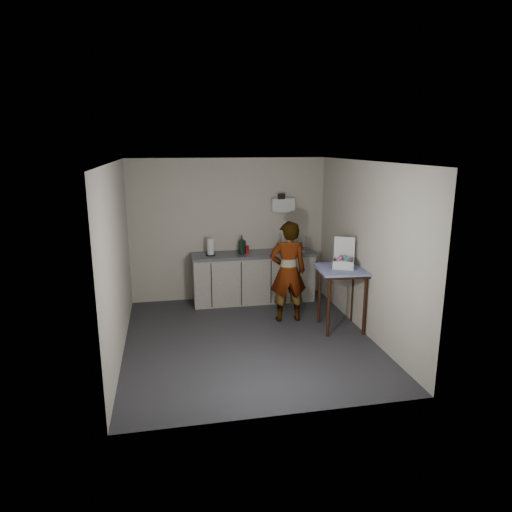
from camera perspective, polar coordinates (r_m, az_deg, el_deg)
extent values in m
plane|color=#29282D|center=(6.92, -0.93, -10.37)|extent=(4.00, 4.00, 0.00)
cube|color=beige|center=(8.42, -3.42, 3.29)|extent=(3.60, 0.02, 2.60)
cube|color=beige|center=(7.03, 13.53, 0.82)|extent=(0.02, 4.00, 2.60)
cube|color=beige|center=(6.43, -16.87, -0.60)|extent=(0.02, 4.00, 2.60)
cube|color=white|center=(6.32, -1.03, 11.64)|extent=(3.60, 4.00, 0.01)
cube|color=black|center=(8.53, -0.35, -5.32)|extent=(2.20, 0.52, 0.08)
cube|color=beige|center=(8.41, -0.35, -2.81)|extent=(2.20, 0.58, 0.86)
cube|color=#51525C|center=(8.29, -0.36, 0.21)|extent=(2.24, 0.62, 0.05)
cube|color=black|center=(8.02, -5.59, -3.69)|extent=(0.02, 0.01, 0.80)
cube|color=black|center=(8.09, -1.84, -3.49)|extent=(0.02, 0.01, 0.80)
cube|color=black|center=(8.19, 1.89, -3.27)|extent=(0.01, 0.01, 0.80)
cube|color=black|center=(8.32, 5.45, -3.04)|extent=(0.02, 0.01, 0.80)
cube|color=white|center=(8.47, 3.36, 6.44)|extent=(0.42, 0.16, 0.24)
cube|color=white|center=(8.54, 3.26, 5.55)|extent=(0.30, 0.06, 0.04)
cube|color=black|center=(8.36, 3.19, 7.44)|extent=(0.14, 0.02, 0.10)
cylinder|color=#34180B|center=(6.94, 9.06, -6.43)|extent=(0.05, 0.05, 0.91)
cylinder|color=#34180B|center=(7.11, 13.43, -6.15)|extent=(0.05, 0.05, 0.91)
cylinder|color=#34180B|center=(7.45, 7.93, -4.96)|extent=(0.05, 0.05, 0.91)
cylinder|color=#34180B|center=(7.61, 12.02, -4.75)|extent=(0.05, 0.05, 0.91)
cube|color=#34180B|center=(7.13, 10.78, -1.95)|extent=(0.72, 0.72, 0.04)
cube|color=#1A2D9C|center=(7.12, 10.79, -1.64)|extent=(0.82, 0.82, 0.03)
imported|color=#B2A593|center=(7.39, 4.02, -1.96)|extent=(0.63, 0.43, 1.66)
imported|color=black|center=(8.19, -1.79, 1.42)|extent=(0.13, 0.13, 0.33)
cylinder|color=red|center=(8.27, -1.16, 0.84)|extent=(0.07, 0.07, 0.14)
cylinder|color=black|center=(8.27, -1.51, 1.17)|extent=(0.07, 0.07, 0.23)
cylinder|color=black|center=(8.16, -5.69, 0.16)|extent=(0.17, 0.17, 0.02)
cylinder|color=white|center=(8.12, -5.72, 1.20)|extent=(0.12, 0.12, 0.29)
cube|color=white|center=(8.40, 4.43, 0.60)|extent=(0.44, 0.33, 0.02)
cylinder|color=white|center=(8.18, 3.38, 1.37)|extent=(0.01, 0.01, 0.29)
cylinder|color=white|center=(8.29, 6.04, 1.48)|extent=(0.01, 0.01, 0.29)
cylinder|color=white|center=(8.45, 2.89, 1.78)|extent=(0.01, 0.01, 0.29)
cylinder|color=white|center=(8.55, 5.47, 1.88)|extent=(0.01, 0.01, 0.29)
cylinder|color=white|center=(8.34, 3.72, 1.46)|extent=(0.06, 0.24, 0.24)
cylinder|color=white|center=(8.36, 4.30, 1.48)|extent=(0.06, 0.24, 0.24)
cylinder|color=white|center=(8.39, 4.88, 1.50)|extent=(0.06, 0.24, 0.24)
cube|color=white|center=(7.16, 10.85, -1.36)|extent=(0.42, 0.42, 0.01)
cube|color=white|center=(7.00, 10.83, -1.17)|extent=(0.29, 0.14, 0.12)
cube|color=white|center=(7.29, 10.92, -0.56)|extent=(0.29, 0.14, 0.12)
cube|color=white|center=(7.15, 9.65, -0.80)|extent=(0.14, 0.29, 0.12)
cube|color=white|center=(7.14, 12.10, -0.93)|extent=(0.14, 0.29, 0.12)
cube|color=white|center=(7.25, 11.00, 1.12)|extent=(0.30, 0.14, 0.32)
cylinder|color=silver|center=(7.15, 10.87, -0.86)|extent=(0.21, 0.21, 0.12)
sphere|color=#D54E98|center=(7.09, 10.46, -0.29)|extent=(0.07, 0.07, 0.07)
sphere|color=#568AE9|center=(7.08, 11.32, -0.35)|extent=(0.07, 0.07, 0.07)
sphere|color=#4FC061|center=(7.18, 10.92, -0.14)|extent=(0.07, 0.07, 0.07)
sphere|color=#D54E98|center=(7.17, 10.54, -0.13)|extent=(0.07, 0.07, 0.07)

